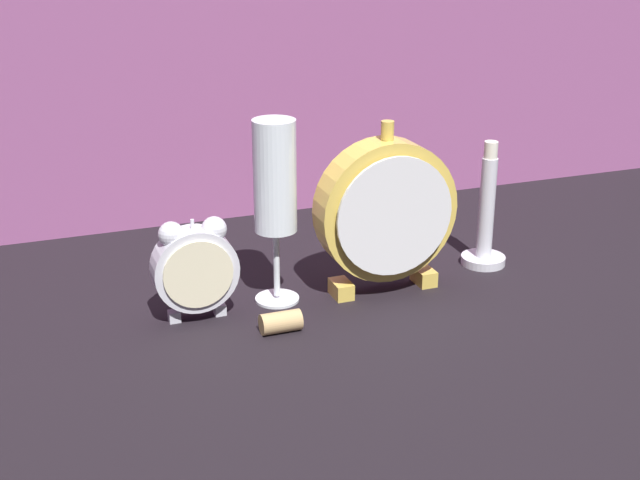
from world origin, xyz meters
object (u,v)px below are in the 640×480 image
mantel_clock_silver (386,211)px  wine_cork (281,322)px  brass_candlestick (486,224)px  champagne_flute (275,188)px  alarm_clock_twin_bell (195,265)px

mantel_clock_silver → wine_cork: mantel_clock_silver is taller
brass_candlestick → wine_cork: size_ratio=3.64×
mantel_clock_silver → brass_candlestick: 0.15m
mantel_clock_silver → wine_cork: bearing=-157.9°
champagne_flute → brass_candlestick: bearing=2.6°
brass_candlestick → champagne_flute: bearing=-177.4°
alarm_clock_twin_bell → champagne_flute: champagne_flute is taller
alarm_clock_twin_bell → champagne_flute: bearing=8.6°
champagne_flute → brass_candlestick: 0.28m
mantel_clock_silver → alarm_clock_twin_bell: bearing=179.2°
mantel_clock_silver → champagne_flute: bearing=172.0°
mantel_clock_silver → wine_cork: (-0.14, -0.06, -0.08)m
alarm_clock_twin_bell → brass_candlestick: bearing=4.2°
champagne_flute → wine_cork: (-0.02, -0.07, -0.12)m
brass_candlestick → wine_cork: 0.30m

